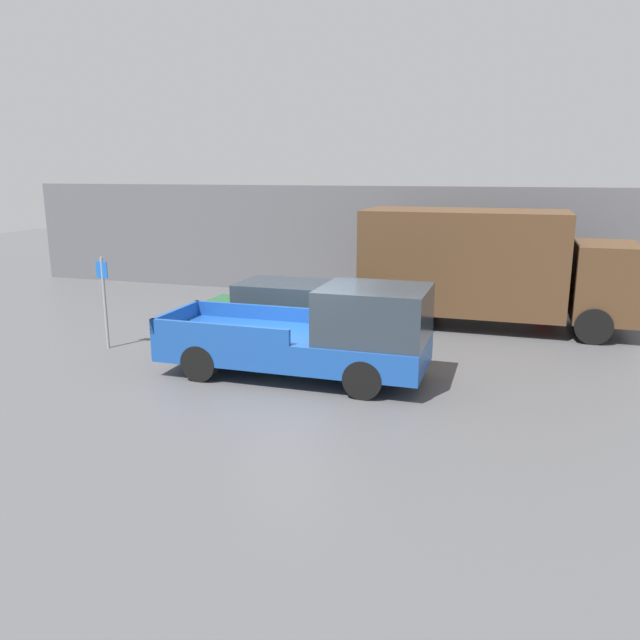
# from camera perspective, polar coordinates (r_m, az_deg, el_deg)

# --- Properties ---
(ground_plane) EXTENTS (60.00, 60.00, 0.00)m
(ground_plane) POSITION_cam_1_polar(r_m,az_deg,el_deg) (12.98, -1.34, -5.50)
(ground_plane) COLOR #4C4C4F
(building_wall) EXTENTS (28.00, 0.15, 3.73)m
(building_wall) POSITION_cam_1_polar(r_m,az_deg,el_deg) (21.25, 6.62, 7.04)
(building_wall) COLOR #56565B
(building_wall) RESTS_ON ground
(pickup_truck) EXTENTS (5.56, 2.02, 2.00)m
(pickup_truck) POSITION_cam_1_polar(r_m,az_deg,el_deg) (12.82, -0.01, -1.37)
(pickup_truck) COLOR #194799
(pickup_truck) RESTS_ON ground
(car) EXTENTS (4.32, 1.96, 1.50)m
(car) POSITION_cam_1_polar(r_m,az_deg,el_deg) (15.84, -3.29, 0.88)
(car) COLOR #1E592D
(car) RESTS_ON ground
(delivery_truck) EXTENTS (7.14, 2.56, 3.18)m
(delivery_truck) POSITION_cam_1_polar(r_m,az_deg,el_deg) (17.74, 14.89, 4.92)
(delivery_truck) COLOR #4C331E
(delivery_truck) RESTS_ON ground
(parking_sign) EXTENTS (0.30, 0.07, 2.23)m
(parking_sign) POSITION_cam_1_polar(r_m,az_deg,el_deg) (15.84, -19.11, 1.98)
(parking_sign) COLOR gray
(parking_sign) RESTS_ON ground
(newspaper_box) EXTENTS (0.45, 0.40, 1.07)m
(newspaper_box) POSITION_cam_1_polar(r_m,az_deg,el_deg) (20.77, 20.03, 2.46)
(newspaper_box) COLOR red
(newspaper_box) RESTS_ON ground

